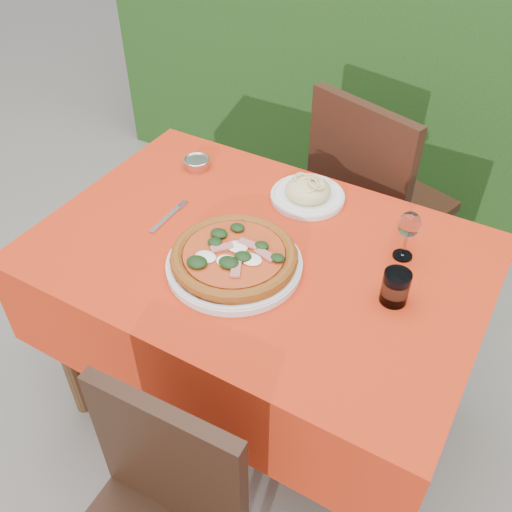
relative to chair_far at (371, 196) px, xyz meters
The scene contains 10 objects.
ground 0.88m from the chair_far, 98.29° to the right, with size 60.00×60.00×0.00m, color #67635D.
hedge 0.95m from the chair_far, 96.48° to the left, with size 3.20×0.55×1.78m.
dining_table 0.69m from the chair_far, 98.29° to the right, with size 1.26×0.86×0.75m.
chair_far is the anchor object (origin of this frame).
pizza_plate 0.82m from the chair_far, 98.60° to the right, with size 0.44×0.44×0.07m.
pasta_plate 0.46m from the chair_far, 102.48° to the right, with size 0.23×0.23×0.07m.
water_glass 0.78m from the chair_far, 66.32° to the right, with size 0.07×0.07×0.09m.
wine_glass 0.65m from the chair_far, 62.49° to the right, with size 0.06×0.06×0.15m.
fork 0.84m from the chair_far, 119.98° to the right, with size 0.02×0.19×0.01m, color #ADADB4.
steel_ramekin 0.68m from the chair_far, 139.52° to the right, with size 0.08×0.08×0.03m, color #BBBBC2.
Camera 1 is at (0.61, -1.06, 1.80)m, focal length 40.00 mm.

